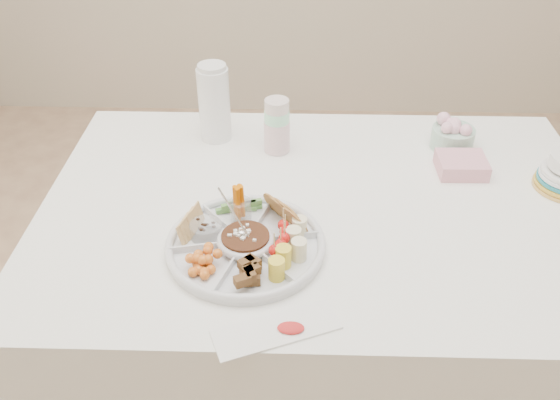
{
  "coord_description": "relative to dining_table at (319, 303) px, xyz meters",
  "views": [
    {
      "loc": [
        -0.08,
        -1.28,
        1.7
      ],
      "look_at": [
        -0.12,
        -0.1,
        0.84
      ],
      "focal_mm": 38.0,
      "sensor_mm": 36.0,
      "label": 1
    }
  ],
  "objects": [
    {
      "name": "banana_tomato",
      "position": [
        -0.07,
        -0.24,
        0.44
      ],
      "size": [
        0.14,
        0.14,
        0.1
      ],
      "primitive_type": null,
      "rotation": [
        0.0,
        0.0,
        0.2
      ],
      "color": "#EBDF69",
      "rests_on": "party_tray"
    },
    {
      "name": "flower_bowl",
      "position": [
        0.4,
        0.3,
        0.43
      ],
      "size": [
        0.14,
        0.14,
        0.1
      ],
      "primitive_type": "cylinder",
      "rotation": [
        0.0,
        0.0,
        -0.07
      ],
      "color": "#AFD6BF",
      "rests_on": "dining_table"
    },
    {
      "name": "placemat",
      "position": [
        -0.11,
        -0.45,
        0.38
      ],
      "size": [
        0.28,
        0.18,
        0.01
      ],
      "primitive_type": "cube",
      "rotation": [
        0.0,
        0.0,
        0.38
      ],
      "color": "white",
      "rests_on": "dining_table"
    },
    {
      "name": "floor",
      "position": [
        0.0,
        0.0,
        -0.38
      ],
      "size": [
        4.0,
        4.0,
        0.0
      ],
      "primitive_type": "plane",
      "color": "tan",
      "rests_on": "ground"
    },
    {
      "name": "thermos",
      "position": [
        -0.33,
        0.34,
        0.5
      ],
      "size": [
        0.1,
        0.1,
        0.25
      ],
      "primitive_type": "cylinder",
      "rotation": [
        0.0,
        0.0,
        0.08
      ],
      "color": "white",
      "rests_on": "dining_table"
    },
    {
      "name": "granola_chunks",
      "position": [
        -0.17,
        -0.32,
        0.42
      ],
      "size": [
        0.11,
        0.11,
        0.04
      ],
      "primitive_type": null,
      "rotation": [
        0.0,
        0.0,
        0.2
      ],
      "color": "#503515",
      "rests_on": "party_tray"
    },
    {
      "name": "tortillas",
      "position": [
        -0.1,
        -0.11,
        0.42
      ],
      "size": [
        0.13,
        0.13,
        0.07
      ],
      "primitive_type": null,
      "rotation": [
        0.0,
        0.0,
        0.2
      ],
      "color": "brown",
      "rests_on": "party_tray"
    },
    {
      "name": "party_tray",
      "position": [
        -0.2,
        -0.2,
        0.4
      ],
      "size": [
        0.45,
        0.45,
        0.04
      ],
      "primitive_type": "cylinder",
      "rotation": [
        0.0,
        0.0,
        0.2
      ],
      "color": "silver",
      "rests_on": "dining_table"
    },
    {
      "name": "carrot_cucumber",
      "position": [
        -0.22,
        -0.07,
        0.44
      ],
      "size": [
        0.13,
        0.13,
        0.1
      ],
      "primitive_type": null,
      "rotation": [
        0.0,
        0.0,
        0.2
      ],
      "color": "#D66400",
      "rests_on": "party_tray"
    },
    {
      "name": "pita_raisins",
      "position": [
        -0.32,
        -0.15,
        0.42
      ],
      "size": [
        0.13,
        0.13,
        0.06
      ],
      "primitive_type": null,
      "rotation": [
        0.0,
        0.0,
        0.2
      ],
      "color": "tan",
      "rests_on": "party_tray"
    },
    {
      "name": "napkin_stack",
      "position": [
        0.4,
        0.17,
        0.4
      ],
      "size": [
        0.14,
        0.12,
        0.05
      ],
      "primitive_type": "cube",
      "rotation": [
        0.0,
        0.0,
        0.01
      ],
      "color": "pink",
      "rests_on": "dining_table"
    },
    {
      "name": "bean_dip",
      "position": [
        -0.2,
        -0.2,
        0.41
      ],
      "size": [
        0.14,
        0.14,
        0.04
      ],
      "primitive_type": "cylinder",
      "rotation": [
        0.0,
        0.0,
        0.2
      ],
      "color": "#3C2311",
      "rests_on": "party_tray"
    },
    {
      "name": "dining_table",
      "position": [
        0.0,
        0.0,
        0.0
      ],
      "size": [
        1.52,
        1.02,
        0.76
      ],
      "primitive_type": "cube",
      "color": "white",
      "rests_on": "floor"
    },
    {
      "name": "cup_stack",
      "position": [
        -0.14,
        0.27,
        0.49
      ],
      "size": [
        0.09,
        0.09,
        0.21
      ],
      "primitive_type": "cylinder",
      "rotation": [
        0.0,
        0.0,
        0.2
      ],
      "color": "silver",
      "rests_on": "dining_table"
    },
    {
      "name": "cherries",
      "position": [
        -0.29,
        -0.28,
        0.42
      ],
      "size": [
        0.12,
        0.12,
        0.04
      ],
      "primitive_type": null,
      "rotation": [
        0.0,
        0.0,
        0.2
      ],
      "color": "gold",
      "rests_on": "party_tray"
    }
  ]
}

